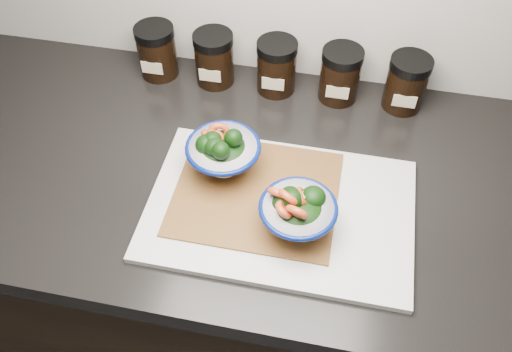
% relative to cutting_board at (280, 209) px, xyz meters
% --- Properties ---
extents(cabinet, '(3.43, 0.58, 0.86)m').
position_rel_cutting_board_xyz_m(cabinet, '(-0.04, 0.08, -0.48)').
color(cabinet, black).
rests_on(cabinet, ground).
extents(countertop, '(3.50, 0.60, 0.04)m').
position_rel_cutting_board_xyz_m(countertop, '(-0.04, 0.08, -0.03)').
color(countertop, black).
rests_on(countertop, cabinet).
extents(cutting_board, '(0.45, 0.30, 0.01)m').
position_rel_cutting_board_xyz_m(cutting_board, '(0.00, 0.00, 0.00)').
color(cutting_board, beige).
rests_on(cutting_board, countertop).
extents(bamboo_mat, '(0.28, 0.24, 0.00)m').
position_rel_cutting_board_xyz_m(bamboo_mat, '(-0.05, 0.02, 0.01)').
color(bamboo_mat, brown).
rests_on(bamboo_mat, cutting_board).
extents(bowl_left, '(0.13, 0.13, 0.09)m').
position_rel_cutting_board_xyz_m(bowl_left, '(-0.11, 0.06, 0.05)').
color(bowl_left, white).
rests_on(bowl_left, bamboo_mat).
extents(bowl_right, '(0.13, 0.13, 0.10)m').
position_rel_cutting_board_xyz_m(bowl_right, '(0.03, -0.04, 0.05)').
color(bowl_right, white).
rests_on(bowl_right, bamboo_mat).
extents(spice_jar_a, '(0.08, 0.08, 0.11)m').
position_rel_cutting_board_xyz_m(spice_jar_a, '(-0.32, 0.32, 0.05)').
color(spice_jar_a, black).
rests_on(spice_jar_a, countertop).
extents(spice_jar_b, '(0.08, 0.08, 0.11)m').
position_rel_cutting_board_xyz_m(spice_jar_b, '(-0.19, 0.32, 0.05)').
color(spice_jar_b, black).
rests_on(spice_jar_b, countertop).
extents(spice_jar_c, '(0.08, 0.08, 0.11)m').
position_rel_cutting_board_xyz_m(spice_jar_c, '(-0.06, 0.32, 0.05)').
color(spice_jar_c, black).
rests_on(spice_jar_c, countertop).
extents(spice_jar_d, '(0.08, 0.08, 0.11)m').
position_rel_cutting_board_xyz_m(spice_jar_d, '(0.07, 0.32, 0.05)').
color(spice_jar_d, black).
rests_on(spice_jar_d, countertop).
extents(spice_jar_e, '(0.08, 0.08, 0.11)m').
position_rel_cutting_board_xyz_m(spice_jar_e, '(0.20, 0.32, 0.05)').
color(spice_jar_e, black).
rests_on(spice_jar_e, countertop).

